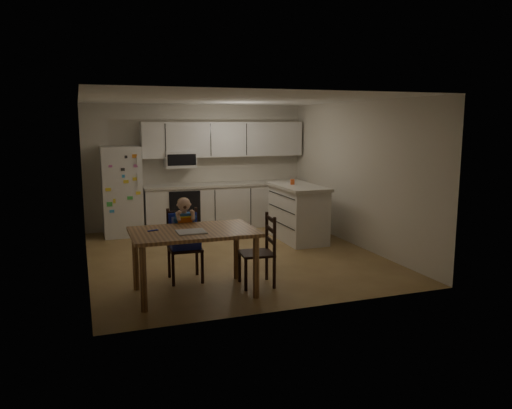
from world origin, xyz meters
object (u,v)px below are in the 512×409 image
Objects in this scene: dining_table at (194,239)px; chair_booster at (184,230)px; refrigerator at (122,191)px; kitchen_island at (298,213)px; red_cup at (292,182)px; chair_side at (264,246)px.

chair_booster is (0.00, 0.62, -0.02)m from dining_table.
refrigerator is at bearing 102.38° from chair_booster.
kitchen_island is 2.92m from chair_booster.
kitchen_island is at bearing 42.46° from dining_table.
chair_side is (-1.44, -2.34, -0.53)m from red_cup.
chair_booster is at bearing -146.52° from kitchen_island.
dining_table is at bearing -88.01° from chair_booster.
chair_side reaches higher than dining_table.
kitchen_island is 3.30m from dining_table.
kitchen_island is at bearing -71.52° from red_cup.
refrigerator reaches higher than dining_table.
kitchen_island is 1.45× the size of chair_side.
red_cup is 0.06× the size of dining_table.
refrigerator is 1.79× the size of chair_side.
red_cup reaches higher than dining_table.
refrigerator is 1.11× the size of dining_table.
refrigerator is at bearing 153.24° from kitchen_island.
chair_side is at bearing -67.83° from refrigerator.
dining_table is 0.62m from chair_booster.
dining_table is at bearing -137.54° from kitchen_island.
red_cup is (-0.05, 0.15, 0.55)m from kitchen_island.
chair_side is (1.51, -3.69, -0.31)m from refrigerator.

